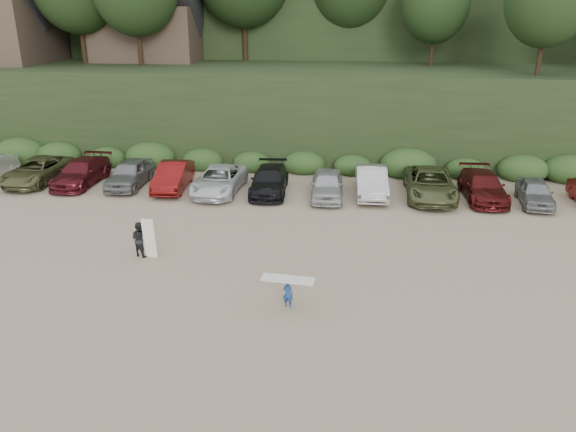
# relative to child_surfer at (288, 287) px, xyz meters

# --- Properties ---
(ground) EXTENTS (120.00, 120.00, 0.00)m
(ground) POSITION_rel_child_surfer_xyz_m (-2.08, 2.71, -0.77)
(ground) COLOR tan
(ground) RESTS_ON ground
(parked_cars) EXTENTS (39.43, 6.03, 1.60)m
(parked_cars) POSITION_rel_child_surfer_xyz_m (-4.19, 12.85, -0.02)
(parked_cars) COLOR silver
(parked_cars) RESTS_ON ground
(child_surfer) EXTENTS (1.93, 0.69, 1.13)m
(child_surfer) POSITION_rel_child_surfer_xyz_m (0.00, 0.00, 0.00)
(child_surfer) COLOR navy
(child_surfer) RESTS_ON ground
(adult_surfer) EXTENTS (1.23, 0.81, 1.82)m
(adult_surfer) POSITION_rel_child_surfer_xyz_m (-6.77, 3.56, 0.01)
(adult_surfer) COLOR black
(adult_surfer) RESTS_ON ground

